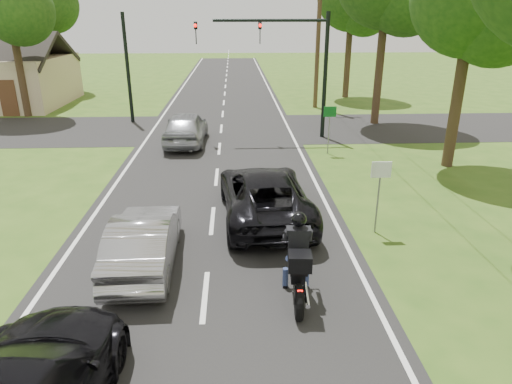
% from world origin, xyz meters
% --- Properties ---
extents(ground, '(140.00, 140.00, 0.00)m').
position_xyz_m(ground, '(0.00, 0.00, 0.00)').
color(ground, '#315317').
rests_on(ground, ground).
extents(road, '(8.00, 100.00, 0.01)m').
position_xyz_m(road, '(0.00, 10.00, 0.01)').
color(road, black).
rests_on(road, ground).
extents(cross_road, '(60.00, 7.00, 0.01)m').
position_xyz_m(cross_road, '(0.00, 16.00, 0.01)').
color(cross_road, black).
rests_on(cross_road, ground).
extents(motorcycle_rider, '(0.67, 2.36, 2.03)m').
position_xyz_m(motorcycle_rider, '(2.03, -0.11, 0.80)').
color(motorcycle_rider, black).
rests_on(motorcycle_rider, ground).
extents(dark_suv, '(2.86, 5.57, 1.51)m').
position_xyz_m(dark_suv, '(1.59, 4.19, 0.76)').
color(dark_suv, black).
rests_on(dark_suv, road).
extents(silver_sedan, '(1.54, 4.17, 1.36)m').
position_xyz_m(silver_sedan, '(-1.53, 1.43, 0.69)').
color(silver_sedan, '#A1A0A5').
rests_on(silver_sedan, road).
extents(silver_suv, '(1.99, 4.65, 1.56)m').
position_xyz_m(silver_suv, '(-1.61, 12.99, 0.79)').
color(silver_suv, '#929499').
rests_on(silver_suv, road).
extents(traffic_signal, '(6.38, 0.44, 6.00)m').
position_xyz_m(traffic_signal, '(3.34, 14.00, 4.14)').
color(traffic_signal, black).
rests_on(traffic_signal, ground).
extents(signal_pole_far, '(0.20, 0.20, 6.00)m').
position_xyz_m(signal_pole_far, '(-5.20, 18.00, 3.00)').
color(signal_pole_far, black).
rests_on(signal_pole_far, ground).
extents(utility_pole_far, '(1.60, 0.28, 10.00)m').
position_xyz_m(utility_pole_far, '(6.20, 22.00, 5.08)').
color(utility_pole_far, brown).
rests_on(utility_pole_far, ground).
extents(sign_white, '(0.55, 0.07, 2.12)m').
position_xyz_m(sign_white, '(4.70, 2.98, 1.60)').
color(sign_white, slate).
rests_on(sign_white, ground).
extents(sign_green, '(0.55, 0.07, 2.12)m').
position_xyz_m(sign_green, '(4.90, 10.98, 1.60)').
color(sign_green, slate).
rests_on(sign_green, ground).
extents(tree_row_c, '(4.80, 4.65, 8.76)m').
position_xyz_m(tree_row_c, '(9.75, 8.80, 6.23)').
color(tree_row_c, '#332316').
rests_on(tree_row_c, ground).
extents(tree_row_e, '(5.28, 5.12, 9.61)m').
position_xyz_m(tree_row_e, '(9.48, 25.78, 6.83)').
color(tree_row_e, '#332316').
rests_on(tree_row_e, ground).
extents(tree_left_near, '(5.12, 4.96, 9.22)m').
position_xyz_m(tree_left_near, '(-11.73, 19.78, 6.53)').
color(tree_left_near, '#332316').
rests_on(tree_left_near, ground).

